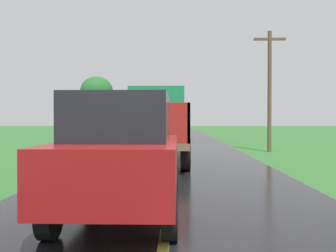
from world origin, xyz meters
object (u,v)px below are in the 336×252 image
(following_car, at_px, (123,154))
(banana_truck_near, at_px, (155,124))
(banana_truck_far, at_px, (171,122))
(utility_pole_roadside, at_px, (270,87))
(roadside_tree_near_left, at_px, (97,91))

(following_car, bearing_deg, banana_truck_near, 89.80)
(banana_truck_far, distance_m, utility_pole_roadside, 11.71)
(banana_truck_near, bearing_deg, following_car, -90.20)
(banana_truck_far, bearing_deg, utility_pole_roadside, -63.16)
(following_car, bearing_deg, banana_truck_far, 89.35)
(roadside_tree_near_left, xyz_separation_m, following_car, (6.44, -28.01, -3.10))
(banana_truck_far, xyz_separation_m, roadside_tree_near_left, (-6.71, 4.15, 2.70))
(banana_truck_far, height_order, utility_pole_roadside, utility_pole_roadside)
(banana_truck_near, xyz_separation_m, utility_pole_roadside, (5.47, 5.57, 1.82))
(banana_truck_near, xyz_separation_m, banana_truck_far, (0.24, 15.90, 0.01))
(utility_pole_roadside, xyz_separation_m, roadside_tree_near_left, (-11.93, 14.48, 0.89))
(utility_pole_roadside, xyz_separation_m, following_car, (-5.50, -13.53, -2.22))
(roadside_tree_near_left, relative_size, following_car, 1.34)
(following_car, bearing_deg, roadside_tree_near_left, 102.94)
(utility_pole_roadside, bearing_deg, banana_truck_near, -134.46)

